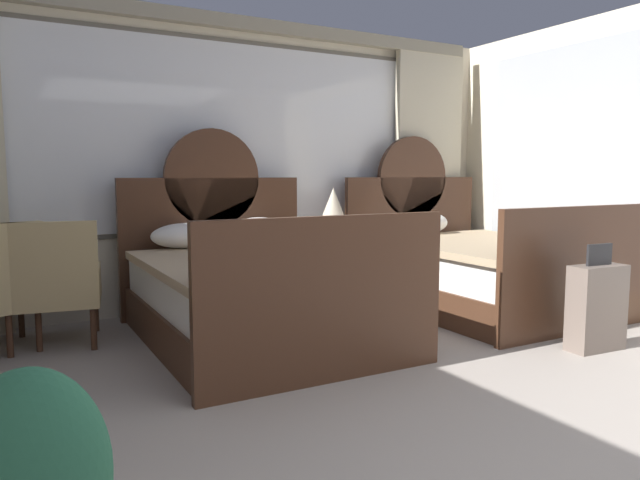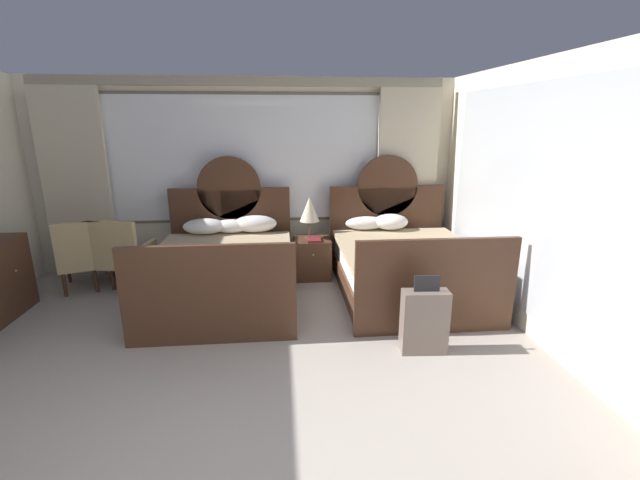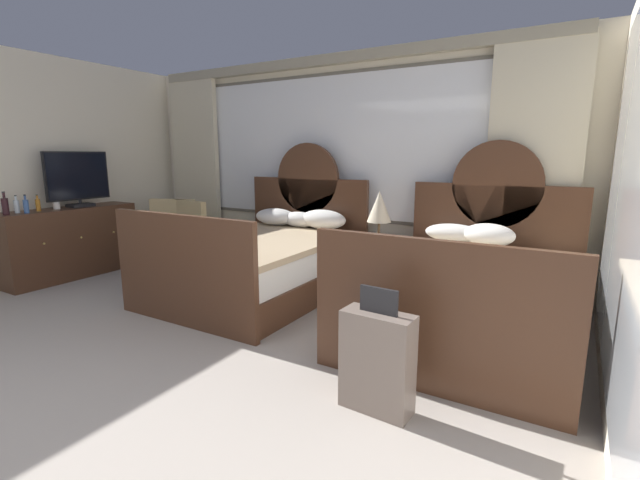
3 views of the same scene
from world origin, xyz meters
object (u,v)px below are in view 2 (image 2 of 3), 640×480
(table_lamp_on_nightstand, at_px, (310,210))
(nightstand_between_beds, at_px, (312,258))
(book_on_nightstand, at_px, (314,239))
(armchair_by_window_left, at_px, (120,253))
(bed_near_window, at_px, (224,270))
(suitcase_on_floor, at_px, (424,321))
(bed_near_mirror, at_px, (404,265))
(armchair_by_window_centre, at_px, (86,254))

(table_lamp_on_nightstand, bearing_deg, nightstand_between_beds, -57.24)
(book_on_nightstand, relative_size, armchair_by_window_left, 0.28)
(bed_near_window, bearing_deg, book_on_nightstand, 26.63)
(suitcase_on_floor, bearing_deg, bed_near_mirror, 81.31)
(nightstand_between_beds, relative_size, armchair_by_window_centre, 0.59)
(armchair_by_window_centre, bearing_deg, suitcase_on_floor, -27.18)
(armchair_by_window_centre, bearing_deg, bed_near_window, -15.62)
(bed_near_mirror, distance_m, armchair_by_window_centre, 4.06)
(table_lamp_on_nightstand, distance_m, book_on_nightstand, 0.41)
(armchair_by_window_left, bearing_deg, table_lamp_on_nightstand, 4.88)
(table_lamp_on_nightstand, bearing_deg, bed_near_mirror, -32.44)
(nightstand_between_beds, height_order, table_lamp_on_nightstand, table_lamp_on_nightstand)
(table_lamp_on_nightstand, distance_m, armchair_by_window_left, 2.52)
(bed_near_window, xyz_separation_m, bed_near_mirror, (2.23, -0.01, -0.01))
(nightstand_between_beds, bearing_deg, bed_near_mirror, -31.59)
(armchair_by_window_left, bearing_deg, bed_near_mirror, -8.09)
(bed_near_window, distance_m, armchair_by_window_left, 1.47)
(bed_near_window, relative_size, table_lamp_on_nightstand, 3.73)
(armchair_by_window_left, distance_m, suitcase_on_floor, 3.91)
(armchair_by_window_left, bearing_deg, nightstand_between_beds, 3.94)
(bed_near_window, distance_m, table_lamp_on_nightstand, 1.42)
(nightstand_between_beds, bearing_deg, table_lamp_on_nightstand, 122.76)
(armchair_by_window_centre, height_order, suitcase_on_floor, armchair_by_window_centre)
(armchair_by_window_centre, distance_m, suitcase_on_floor, 4.28)
(suitcase_on_floor, bearing_deg, armchair_by_window_centre, 152.82)
(nightstand_between_beds, bearing_deg, book_on_nightstand, -77.98)
(bed_near_mirror, distance_m, nightstand_between_beds, 1.31)
(bed_near_mirror, bearing_deg, book_on_nightstand, 151.84)
(bed_near_window, distance_m, armchair_by_window_centre, 1.87)
(bed_near_mirror, bearing_deg, bed_near_window, 179.64)
(bed_near_mirror, relative_size, armchair_by_window_left, 2.31)
(bed_near_window, bearing_deg, bed_near_mirror, -0.36)
(bed_near_window, height_order, nightstand_between_beds, bed_near_window)
(armchair_by_window_left, xyz_separation_m, suitcase_on_floor, (3.39, -1.95, -0.16))
(nightstand_between_beds, distance_m, table_lamp_on_nightstand, 0.68)
(bed_near_mirror, relative_size, armchair_by_window_centre, 2.31)
(nightstand_between_beds, distance_m, armchair_by_window_centre, 2.93)
(book_on_nightstand, bearing_deg, nightstand_between_beds, 102.02)
(book_on_nightstand, bearing_deg, bed_near_window, -153.37)
(bed_near_window, relative_size, armchair_by_window_centre, 2.31)
(nightstand_between_beds, bearing_deg, armchair_by_window_left, -176.06)
(bed_near_mirror, xyz_separation_m, armchair_by_window_left, (-3.60, 0.51, 0.10))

